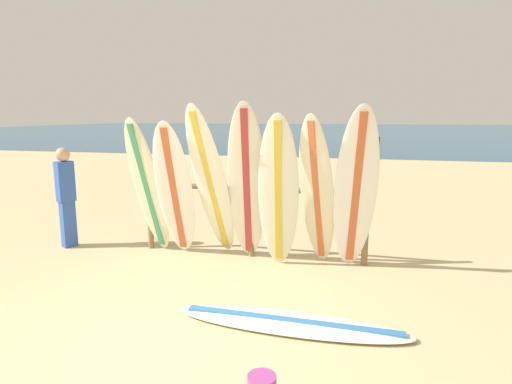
{
  "coord_description": "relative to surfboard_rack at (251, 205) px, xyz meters",
  "views": [
    {
      "loc": [
        1.81,
        -3.36,
        2.12
      ],
      "look_at": [
        0.26,
        2.96,
        0.94
      ],
      "focal_mm": 29.89,
      "sensor_mm": 36.0,
      "label": 1
    }
  ],
  "objects": [
    {
      "name": "surfboard_leaning_left",
      "position": [
        -1.05,
        -0.39,
        0.24
      ],
      "size": [
        0.63,
        0.89,
        2.05
      ],
      "color": "white",
      "rests_on": "ground"
    },
    {
      "name": "ocean_water",
      "position": [
        -0.26,
        55.34,
        -0.78
      ],
      "size": [
        120.0,
        80.0,
        0.01
      ],
      "primitive_type": "cube",
      "color": "navy",
      "rests_on": "ground"
    },
    {
      "name": "surfboard_leaning_center_right",
      "position": [
        0.5,
        -0.45,
        0.29
      ],
      "size": [
        0.61,
        0.63,
        2.15
      ],
      "color": "silver",
      "rests_on": "ground"
    },
    {
      "name": "beachgoer_standing",
      "position": [
        -3.0,
        -0.25,
        0.1
      ],
      "size": [
        0.26,
        0.31,
        1.61
      ],
      "color": "#3359B2",
      "rests_on": "ground"
    },
    {
      "name": "surfboard_leaning_center_left",
      "position": [
        -0.49,
        -0.35,
        0.35
      ],
      "size": [
        0.62,
        1.19,
        2.28
      ],
      "color": "white",
      "rests_on": "ground"
    },
    {
      "name": "surfboard_lying_on_sand",
      "position": [
        0.94,
        -2.03,
        -0.75
      ],
      "size": [
        2.42,
        0.59,
        0.08
      ],
      "color": "white",
      "rests_on": "ground"
    },
    {
      "name": "ground_plane",
      "position": [
        -0.26,
        -2.66,
        -0.79
      ],
      "size": [
        120.0,
        120.0,
        0.0
      ],
      "primitive_type": "plane",
      "color": "#CCB784"
    },
    {
      "name": "surfboard_leaning_far_right",
      "position": [
        1.51,
        -0.31,
        0.34
      ],
      "size": [
        0.69,
        0.77,
        2.26
      ],
      "color": "white",
      "rests_on": "ground"
    },
    {
      "name": "surfboard_leaning_right",
      "position": [
        1.0,
        -0.31,
        0.29
      ],
      "size": [
        0.6,
        0.91,
        2.15
      ],
      "color": "beige",
      "rests_on": "ground"
    },
    {
      "name": "surfboard_leaning_far_left",
      "position": [
        -1.52,
        -0.3,
        0.26
      ],
      "size": [
        0.65,
        0.82,
        2.1
      ],
      "color": "beige",
      "rests_on": "ground"
    },
    {
      "name": "surfboard_leaning_center",
      "position": [
        0.01,
        -0.27,
        0.37
      ],
      "size": [
        0.63,
        0.73,
        2.31
      ],
      "color": "silver",
      "rests_on": "ground"
    },
    {
      "name": "small_boat_offshore",
      "position": [
        1.98,
        31.09,
        -0.53
      ],
      "size": [
        2.08,
        2.72,
        0.71
      ],
      "color": "#333842",
      "rests_on": "ocean_water"
    },
    {
      "name": "surfboard_rack",
      "position": [
        0.0,
        0.0,
        0.0
      ],
      "size": [
        3.43,
        0.09,
        1.19
      ],
      "color": "olive",
      "rests_on": "ground"
    }
  ]
}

